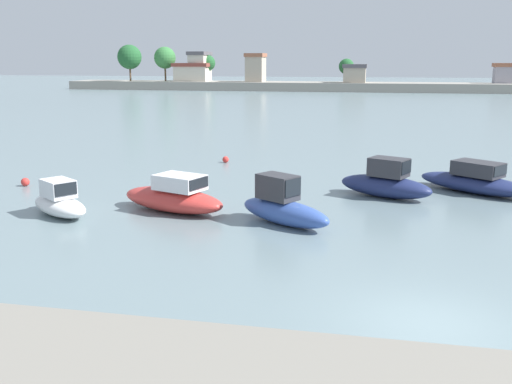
{
  "coord_description": "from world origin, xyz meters",
  "views": [
    {
      "loc": [
        -1.44,
        -12.77,
        5.9
      ],
      "look_at": [
        -6.25,
        10.5,
        0.5
      ],
      "focal_mm": 40.79,
      "sensor_mm": 36.0,
      "label": 1
    }
  ],
  "objects_px": {
    "moored_boat_0": "(60,202)",
    "moored_boat_3": "(386,183)",
    "mooring_buoy_1": "(25,182)",
    "moored_boat_4": "(476,181)",
    "moored_boat_1": "(174,197)",
    "moored_boat_2": "(283,207)",
    "mooring_buoy_0": "(226,159)"
  },
  "relations": [
    {
      "from": "moored_boat_0",
      "to": "moored_boat_3",
      "type": "relative_size",
      "value": 0.79
    },
    {
      "from": "mooring_buoy_1",
      "to": "moored_boat_4",
      "type": "bearing_deg",
      "value": 8.0
    },
    {
      "from": "moored_boat_1",
      "to": "moored_boat_2",
      "type": "relative_size",
      "value": 1.25
    },
    {
      "from": "moored_boat_4",
      "to": "mooring_buoy_1",
      "type": "distance_m",
      "value": 21.15
    },
    {
      "from": "moored_boat_2",
      "to": "moored_boat_3",
      "type": "distance_m",
      "value": 6.39
    },
    {
      "from": "moored_boat_1",
      "to": "moored_boat_3",
      "type": "distance_m",
      "value": 9.32
    },
    {
      "from": "mooring_buoy_1",
      "to": "mooring_buoy_0",
      "type": "bearing_deg",
      "value": 46.75
    },
    {
      "from": "moored_boat_1",
      "to": "mooring_buoy_0",
      "type": "distance_m",
      "value": 11.37
    },
    {
      "from": "moored_boat_2",
      "to": "moored_boat_3",
      "type": "xyz_separation_m",
      "value": [
        3.75,
        5.18,
        -0.01
      ]
    },
    {
      "from": "moored_boat_1",
      "to": "moored_boat_4",
      "type": "relative_size",
      "value": 0.91
    },
    {
      "from": "moored_boat_3",
      "to": "moored_boat_4",
      "type": "relative_size",
      "value": 0.81
    },
    {
      "from": "moored_boat_2",
      "to": "mooring_buoy_0",
      "type": "relative_size",
      "value": 10.83
    },
    {
      "from": "moored_boat_0",
      "to": "moored_boat_4",
      "type": "height_order",
      "value": "moored_boat_4"
    },
    {
      "from": "moored_boat_3",
      "to": "moored_boat_4",
      "type": "distance_m",
      "value": 4.41
    },
    {
      "from": "moored_boat_1",
      "to": "mooring_buoy_0",
      "type": "height_order",
      "value": "moored_boat_1"
    },
    {
      "from": "moored_boat_4",
      "to": "mooring_buoy_0",
      "type": "relative_size",
      "value": 14.79
    },
    {
      "from": "moored_boat_2",
      "to": "moored_boat_1",
      "type": "bearing_deg",
      "value": -158.47
    },
    {
      "from": "moored_boat_0",
      "to": "mooring_buoy_1",
      "type": "bearing_deg",
      "value": 169.37
    },
    {
      "from": "moored_boat_4",
      "to": "mooring_buoy_0",
      "type": "xyz_separation_m",
      "value": [
        -13.16,
        5.32,
        -0.33
      ]
    },
    {
      "from": "moored_boat_2",
      "to": "mooring_buoy_1",
      "type": "xyz_separation_m",
      "value": [
        -13.16,
        4.02,
        -0.45
      ]
    },
    {
      "from": "moored_boat_0",
      "to": "moored_boat_2",
      "type": "distance_m",
      "value": 8.74
    },
    {
      "from": "moored_boat_1",
      "to": "moored_boat_2",
      "type": "height_order",
      "value": "moored_boat_2"
    },
    {
      "from": "mooring_buoy_0",
      "to": "moored_boat_0",
      "type": "bearing_deg",
      "value": -104.61
    },
    {
      "from": "moored_boat_1",
      "to": "moored_boat_3",
      "type": "bearing_deg",
      "value": 47.25
    },
    {
      "from": "moored_boat_1",
      "to": "moored_boat_4",
      "type": "bearing_deg",
      "value": 46.23
    },
    {
      "from": "moored_boat_3",
      "to": "mooring_buoy_1",
      "type": "relative_size",
      "value": 11.25
    },
    {
      "from": "moored_boat_1",
      "to": "moored_boat_3",
      "type": "relative_size",
      "value": 1.13
    },
    {
      "from": "moored_boat_4",
      "to": "mooring_buoy_1",
      "type": "bearing_deg",
      "value": -134.87
    },
    {
      "from": "moored_boat_2",
      "to": "moored_boat_3",
      "type": "bearing_deg",
      "value": 87.34
    },
    {
      "from": "mooring_buoy_1",
      "to": "moored_boat_3",
      "type": "bearing_deg",
      "value": 3.94
    },
    {
      "from": "moored_boat_1",
      "to": "moored_boat_4",
      "type": "height_order",
      "value": "moored_boat_1"
    },
    {
      "from": "moored_boat_3",
      "to": "moored_boat_0",
      "type": "bearing_deg",
      "value": -129.95
    }
  ]
}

